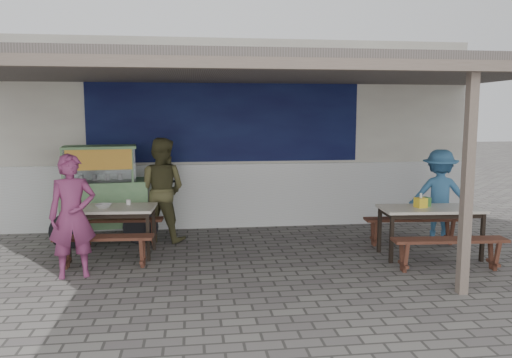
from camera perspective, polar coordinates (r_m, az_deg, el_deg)
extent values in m
plane|color=#635F5A|center=(6.67, 0.11, -11.15)|extent=(60.00, 60.00, 0.00)
cube|color=silver|center=(9.91, -2.60, 5.25)|extent=(9.00, 1.20, 3.50)
cube|color=silver|center=(9.40, -2.24, -1.92)|extent=(9.00, 0.10, 1.20)
cube|color=#101D4D|center=(9.28, -3.53, 6.94)|extent=(5.00, 0.03, 1.60)
cube|color=#59514D|center=(7.35, -0.92, 12.30)|extent=(9.00, 4.20, 0.12)
cube|color=#77675A|center=(5.31, 1.63, 13.09)|extent=(9.00, 0.12, 0.12)
cube|color=#77675A|center=(6.29, 23.02, -0.26)|extent=(0.11, 0.11, 2.70)
cube|color=beige|center=(7.75, -16.11, -3.24)|extent=(1.29, 0.81, 0.04)
cube|color=black|center=(7.77, -16.10, -3.67)|extent=(1.18, 0.70, 0.06)
cube|color=black|center=(7.68, -20.63, -6.39)|extent=(0.05, 0.05, 0.71)
cube|color=black|center=(7.44, -12.23, -6.52)|extent=(0.05, 0.05, 0.71)
cube|color=black|center=(8.26, -19.41, -5.39)|extent=(0.05, 0.05, 0.71)
cube|color=black|center=(8.03, -11.61, -5.47)|extent=(0.05, 0.05, 0.71)
cube|color=brown|center=(7.26, -17.00, -6.42)|extent=(1.36, 0.36, 0.04)
cube|color=brown|center=(7.45, -20.89, -8.02)|extent=(0.07, 0.28, 0.41)
cube|color=brown|center=(7.21, -12.84, -8.21)|extent=(0.07, 0.28, 0.41)
cube|color=brown|center=(8.38, -15.20, -4.52)|extent=(1.36, 0.36, 0.04)
cube|color=brown|center=(8.54, -18.61, -5.96)|extent=(0.07, 0.28, 0.41)
cube|color=brown|center=(8.34, -11.60, -6.04)|extent=(0.07, 0.28, 0.41)
cube|color=beige|center=(7.85, 19.31, -3.24)|extent=(1.50, 0.78, 0.04)
cube|color=black|center=(7.86, 19.29, -3.67)|extent=(1.40, 0.67, 0.06)
cube|color=black|center=(7.43, 15.23, -6.62)|extent=(0.05, 0.05, 0.71)
cube|color=black|center=(7.96, 24.46, -6.10)|extent=(0.05, 0.05, 0.71)
cube|color=black|center=(7.95, 13.93, -5.66)|extent=(0.05, 0.05, 0.71)
cube|color=black|center=(8.45, 22.67, -5.25)|extent=(0.05, 0.05, 0.71)
cube|color=brown|center=(7.30, 21.27, -6.52)|extent=(1.57, 0.38, 0.04)
cube|color=brown|center=(7.12, 16.53, -8.53)|extent=(0.07, 0.28, 0.41)
cube|color=brown|center=(7.64, 25.53, -7.88)|extent=(0.07, 0.28, 0.41)
cube|color=brown|center=(8.52, 17.46, -4.40)|extent=(1.57, 0.38, 0.04)
cube|color=brown|center=(8.37, 13.35, -6.04)|extent=(0.07, 0.28, 0.41)
cube|color=brown|center=(8.81, 21.25, -5.67)|extent=(0.07, 0.28, 0.41)
cube|color=#75A26C|center=(8.75, -16.88, -2.51)|extent=(1.46, 0.88, 0.72)
cube|color=#75A26C|center=(8.82, -16.78, -4.93)|extent=(1.40, 0.83, 0.05)
cylinder|color=black|center=(8.49, -20.70, -5.58)|extent=(0.58, 0.12, 0.57)
cylinder|color=black|center=(8.43, -13.04, -5.37)|extent=(0.58, 0.12, 0.57)
cube|color=silver|center=(8.67, -17.37, 1.65)|extent=(1.19, 0.75, 0.56)
cube|color=#75A26C|center=(8.65, -17.44, 3.51)|extent=(1.24, 0.79, 0.04)
cube|color=#C2562D|center=(8.33, -17.51, 2.10)|extent=(1.02, 0.15, 0.33)
cylinder|color=black|center=(8.70, -11.56, -0.34)|extent=(0.72, 0.13, 0.04)
imported|color=#80335D|center=(6.92, -20.24, -3.99)|extent=(0.66, 0.51, 1.62)
imported|color=brown|center=(8.50, -10.78, -1.20)|extent=(1.02, 0.92, 1.74)
imported|color=teal|center=(8.95, 20.21, -1.75)|extent=(1.13, 0.87, 1.54)
cube|color=yellow|center=(7.80, 18.30, -2.57)|extent=(0.17, 0.17, 0.15)
cube|color=#3D7A36|center=(7.91, 18.55, -2.49)|extent=(0.23, 0.18, 0.13)
cylinder|color=silver|center=(7.89, -14.37, -2.56)|extent=(0.07, 0.07, 0.08)
imported|color=white|center=(7.73, -17.01, -2.95)|extent=(0.29, 0.29, 0.05)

